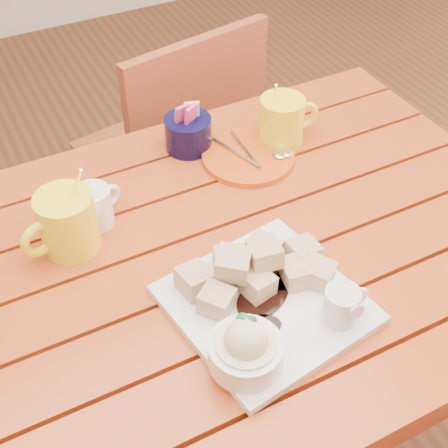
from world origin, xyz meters
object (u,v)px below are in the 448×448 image
dessert_plate (263,306)px  chair_far (179,151)px  coffee_mug_left (66,223)px  orange_saucer (249,156)px  table (212,297)px  coffee_mug_right (283,120)px

dessert_plate → chair_far: 0.87m
coffee_mug_left → orange_saucer: (0.39, 0.07, -0.05)m
dessert_plate → chair_far: (0.20, 0.79, -0.31)m
table → coffee_mug_left: 0.29m
coffee_mug_left → orange_saucer: coffee_mug_left is taller
orange_saucer → chair_far: 0.51m
dessert_plate → orange_saucer: (0.18, 0.36, -0.02)m
dessert_plate → coffee_mug_left: 0.36m
coffee_mug_right → chair_far: coffee_mug_right is taller
coffee_mug_right → chair_far: size_ratio=0.18×
table → chair_far: 0.69m
table → coffee_mug_right: size_ratio=7.98×
coffee_mug_right → orange_saucer: bearing=-161.3°
table → orange_saucer: bearing=47.5°
table → dessert_plate: dessert_plate is taller
table → orange_saucer: size_ratio=6.49×
table → coffee_mug_right: coffee_mug_right is taller
coffee_mug_right → dessert_plate: bearing=-120.3°
table → coffee_mug_right: bearing=39.4°
coffee_mug_left → orange_saucer: bearing=-7.5°
table → dessert_plate: (0.01, -0.15, 0.14)m
orange_saucer → coffee_mug_right: bearing=14.3°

